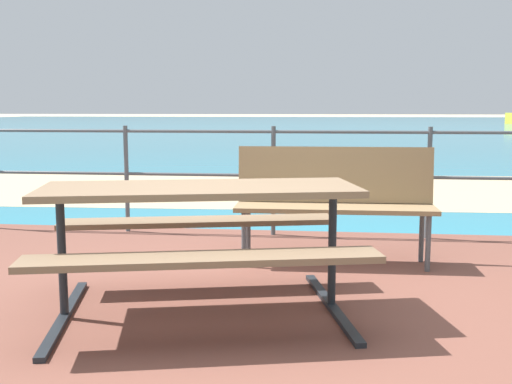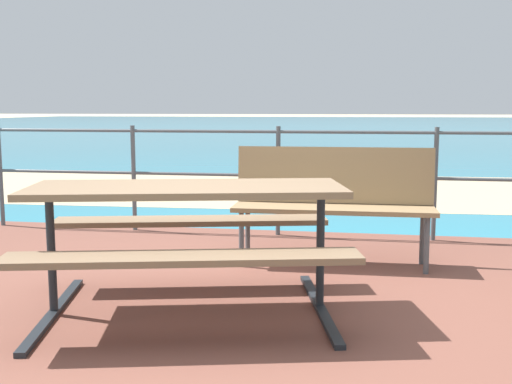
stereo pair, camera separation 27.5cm
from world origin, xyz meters
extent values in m
plane|color=beige|center=(0.00, 0.00, 0.00)|extent=(240.00, 240.00, 0.00)
cube|color=brown|center=(0.00, 0.00, 0.03)|extent=(6.40, 5.20, 0.06)
cube|color=teal|center=(0.00, 40.00, 0.01)|extent=(90.00, 90.00, 0.01)
cube|color=tan|center=(0.00, 6.25, 0.01)|extent=(54.12, 6.23, 0.01)
cube|color=#7A6047|center=(-0.23, 0.01, 0.82)|extent=(1.97, 1.10, 0.04)
cube|color=#7A6047|center=(-0.11, -0.50, 0.53)|extent=(1.87, 0.68, 0.04)
cube|color=#7A6047|center=(-0.35, 0.53, 0.53)|extent=(1.87, 0.68, 0.04)
cylinder|color=#1E2328|center=(-1.02, -0.17, 0.44)|extent=(0.06, 0.06, 0.76)
cube|color=#1E2328|center=(-1.02, -0.17, 0.07)|extent=(0.36, 1.30, 0.03)
cylinder|color=#1E2328|center=(0.56, 0.20, 0.44)|extent=(0.06, 0.06, 0.76)
cube|color=#1E2328|center=(0.56, 0.20, 0.07)|extent=(0.36, 1.30, 0.03)
cube|color=#8C704C|center=(0.58, 1.30, 0.51)|extent=(1.58, 0.43, 0.04)
cube|color=#8C704C|center=(0.58, 1.48, 0.76)|extent=(1.57, 0.09, 0.45)
cylinder|color=#4C5156|center=(-0.12, 1.13, 0.29)|extent=(0.04, 0.04, 0.45)
cylinder|color=#4C5156|center=(-0.12, 1.43, 0.29)|extent=(0.04, 0.04, 0.45)
cylinder|color=#4C5156|center=(1.29, 1.16, 0.29)|extent=(0.04, 0.04, 0.45)
cylinder|color=#4C5156|center=(1.29, 1.46, 0.29)|extent=(0.04, 0.04, 0.45)
cylinder|color=#4C5156|center=(-1.48, 2.39, 0.59)|extent=(0.04, 0.04, 1.06)
cylinder|color=#4C5156|center=(0.00, 2.39, 0.59)|extent=(0.04, 0.04, 1.06)
cylinder|color=#4C5156|center=(1.48, 2.39, 0.59)|extent=(0.04, 0.04, 1.06)
cylinder|color=#4C5156|center=(0.00, 2.39, 1.07)|extent=(5.90, 0.03, 0.03)
cylinder|color=#4C5156|center=(0.00, 2.39, 0.65)|extent=(5.90, 0.03, 0.03)
camera|label=1|loc=(0.52, -3.52, 1.30)|focal=43.10mm
camera|label=2|loc=(0.79, -3.49, 1.30)|focal=43.10mm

